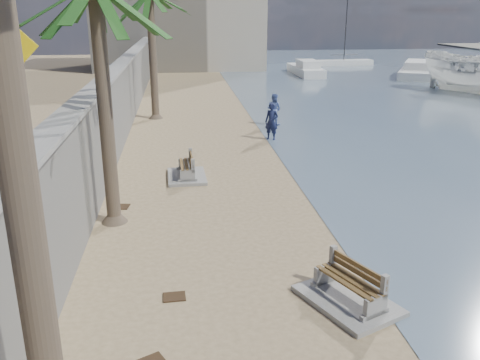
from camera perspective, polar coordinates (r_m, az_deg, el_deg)
ground_plane at (r=10.17m, az=7.95°, el=-19.12°), size 140.00×140.00×0.00m
seawall at (r=28.25m, az=-12.87°, el=9.07°), size 0.45×70.00×3.50m
wall_cap at (r=28.03m, az=-13.13°, el=12.69°), size 0.80×70.00×0.12m
end_building at (r=59.75m, az=-6.96°, el=19.21°), size 18.00×12.00×14.00m
bench_near at (r=11.65m, az=12.11°, el=-11.67°), size 2.27×2.62×0.92m
bench_far at (r=19.69m, az=-6.03°, el=1.32°), size 1.51×2.16×0.88m
pedestrian_sign at (r=9.70m, az=-23.62°, el=10.94°), size 0.78×0.07×2.40m
person_a at (r=25.36m, az=3.57°, el=6.86°), size 0.92×0.84×2.12m
person_b at (r=28.86m, az=3.84°, el=8.12°), size 1.19×1.16×1.95m
yacht_near at (r=54.95m, az=19.57°, el=11.42°), size 8.64×12.06×1.50m
yacht_far at (r=52.71m, az=7.35°, el=12.05°), size 2.21×7.85×1.50m
sailboat_west at (r=62.45m, az=11.56°, el=12.81°), size 6.92×2.37×9.33m
debris_c at (r=17.25m, az=-13.33°, el=-2.93°), size 0.66×0.56×0.03m
debris_d at (r=11.89m, az=-7.38°, el=-12.87°), size 0.52×0.43×0.03m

